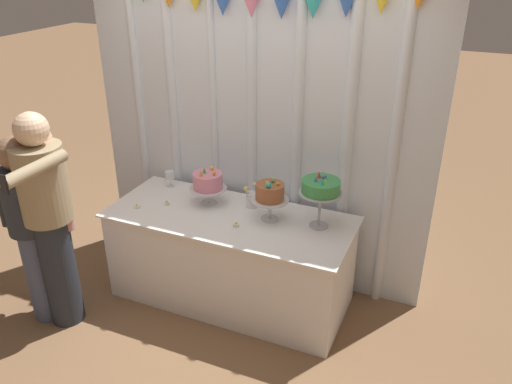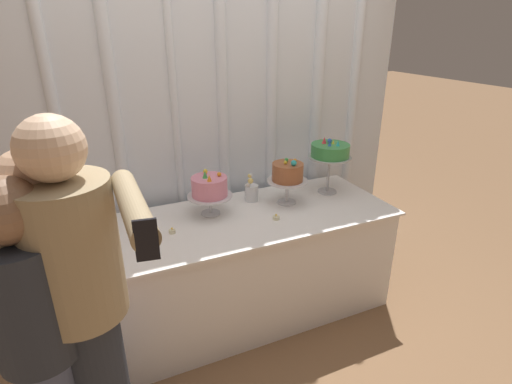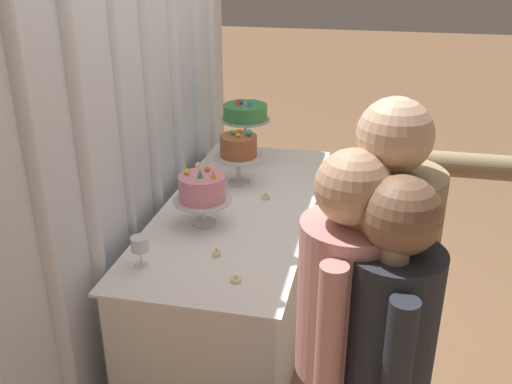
{
  "view_description": "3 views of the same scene",
  "coord_description": "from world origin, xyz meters",
  "px_view_note": "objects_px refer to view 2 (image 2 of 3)",
  "views": [
    {
      "loc": [
        1.55,
        -2.98,
        2.66
      ],
      "look_at": [
        0.19,
        0.17,
        0.97
      ],
      "focal_mm": 36.07,
      "sensor_mm": 36.0,
      "label": 1
    },
    {
      "loc": [
        -0.96,
        -2.08,
        1.93
      ],
      "look_at": [
        -0.0,
        0.03,
        0.95
      ],
      "focal_mm": 28.08,
      "sensor_mm": 36.0,
      "label": 2
    },
    {
      "loc": [
        -2.71,
        -0.58,
        2.08
      ],
      "look_at": [
        -0.02,
        0.0,
        0.86
      ],
      "focal_mm": 40.21,
      "sensor_mm": 36.0,
      "label": 3
    }
  ],
  "objects_px": {
    "cake_display_leftmost": "(210,188)",
    "wine_glass": "(137,203)",
    "cake_table": "(252,264)",
    "cake_display_rightmost": "(330,152)",
    "guest_man_pink_jacket": "(58,309)",
    "tealight_near_left": "(172,231)",
    "guest_girl_blue_dress": "(83,305)",
    "cake_display_center": "(288,174)",
    "tealight_far_left": "(145,249)",
    "tealight_near_right": "(276,218)",
    "guest_man_dark_suit": "(40,340)",
    "flower_vase": "(251,191)"
  },
  "relations": [
    {
      "from": "cake_display_leftmost",
      "to": "wine_glass",
      "type": "bearing_deg",
      "value": 161.77
    },
    {
      "from": "cake_table",
      "to": "wine_glass",
      "type": "bearing_deg",
      "value": 158.48
    },
    {
      "from": "cake_display_rightmost",
      "to": "guest_man_pink_jacket",
      "type": "height_order",
      "value": "guest_man_pink_jacket"
    },
    {
      "from": "tealight_near_left",
      "to": "guest_girl_blue_dress",
      "type": "height_order",
      "value": "guest_girl_blue_dress"
    },
    {
      "from": "guest_girl_blue_dress",
      "to": "cake_display_center",
      "type": "bearing_deg",
      "value": 31.32
    },
    {
      "from": "wine_glass",
      "to": "tealight_far_left",
      "type": "xyz_separation_m",
      "value": [
        -0.04,
        -0.44,
        -0.09
      ]
    },
    {
      "from": "cake_display_center",
      "to": "guest_man_pink_jacket",
      "type": "relative_size",
      "value": 0.22
    },
    {
      "from": "tealight_near_left",
      "to": "tealight_near_right",
      "type": "bearing_deg",
      "value": -8.28
    },
    {
      "from": "tealight_far_left",
      "to": "guest_man_dark_suit",
      "type": "distance_m",
      "value": 0.78
    },
    {
      "from": "wine_glass",
      "to": "guest_girl_blue_dress",
      "type": "relative_size",
      "value": 0.08
    },
    {
      "from": "wine_glass",
      "to": "tealight_near_right",
      "type": "relative_size",
      "value": 3.09
    },
    {
      "from": "cake_display_center",
      "to": "guest_man_dark_suit",
      "type": "xyz_separation_m",
      "value": [
        -1.52,
        -0.85,
        -0.15
      ]
    },
    {
      "from": "wine_glass",
      "to": "tealight_near_right",
      "type": "xyz_separation_m",
      "value": [
        0.81,
        -0.4,
        -0.09
      ]
    },
    {
      "from": "cake_display_leftmost",
      "to": "cake_display_rightmost",
      "type": "xyz_separation_m",
      "value": [
        0.92,
        -0.0,
        0.12
      ]
    },
    {
      "from": "cake_display_leftmost",
      "to": "guest_girl_blue_dress",
      "type": "distance_m",
      "value": 1.19
    },
    {
      "from": "wine_glass",
      "to": "tealight_far_left",
      "type": "height_order",
      "value": "wine_glass"
    },
    {
      "from": "flower_vase",
      "to": "tealight_near_left",
      "type": "xyz_separation_m",
      "value": [
        -0.63,
        -0.24,
        -0.06
      ]
    },
    {
      "from": "cake_table",
      "to": "tealight_far_left",
      "type": "height_order",
      "value": "tealight_far_left"
    },
    {
      "from": "tealight_far_left",
      "to": "guest_man_pink_jacket",
      "type": "height_order",
      "value": "guest_man_pink_jacket"
    },
    {
      "from": "cake_table",
      "to": "flower_vase",
      "type": "relative_size",
      "value": 9.96
    },
    {
      "from": "cake_display_rightmost",
      "to": "guest_man_pink_jacket",
      "type": "relative_size",
      "value": 0.27
    },
    {
      "from": "tealight_near_right",
      "to": "cake_table",
      "type": "bearing_deg",
      "value": 133.32
    },
    {
      "from": "cake_display_leftmost",
      "to": "tealight_near_left",
      "type": "relative_size",
      "value": 7.52
    },
    {
      "from": "flower_vase",
      "to": "tealight_far_left",
      "type": "height_order",
      "value": "flower_vase"
    },
    {
      "from": "cake_display_rightmost",
      "to": "tealight_far_left",
      "type": "bearing_deg",
      "value": -168.39
    },
    {
      "from": "wine_glass",
      "to": "flower_vase",
      "type": "height_order",
      "value": "flower_vase"
    },
    {
      "from": "tealight_near_left",
      "to": "tealight_near_right",
      "type": "height_order",
      "value": "same"
    },
    {
      "from": "cake_table",
      "to": "cake_display_rightmost",
      "type": "distance_m",
      "value": 0.97
    },
    {
      "from": "cake_table",
      "to": "guest_man_pink_jacket",
      "type": "height_order",
      "value": "guest_man_pink_jacket"
    },
    {
      "from": "flower_vase",
      "to": "tealight_near_left",
      "type": "relative_size",
      "value": 4.64
    },
    {
      "from": "wine_glass",
      "to": "guest_man_dark_suit",
      "type": "relative_size",
      "value": 0.09
    },
    {
      "from": "cake_display_rightmost",
      "to": "guest_man_dark_suit",
      "type": "bearing_deg",
      "value": -154.57
    },
    {
      "from": "cake_display_center",
      "to": "guest_girl_blue_dress",
      "type": "relative_size",
      "value": 0.2
    },
    {
      "from": "cake_display_leftmost",
      "to": "tealight_near_right",
      "type": "relative_size",
      "value": 6.78
    },
    {
      "from": "cake_display_center",
      "to": "guest_girl_blue_dress",
      "type": "bearing_deg",
      "value": -148.68
    },
    {
      "from": "cake_display_center",
      "to": "tealight_near_right",
      "type": "distance_m",
      "value": 0.34
    },
    {
      "from": "guest_man_dark_suit",
      "to": "tealight_far_left",
      "type": "bearing_deg",
      "value": 51.35
    },
    {
      "from": "guest_man_pink_jacket",
      "to": "guest_girl_blue_dress",
      "type": "relative_size",
      "value": 0.92
    },
    {
      "from": "cake_table",
      "to": "wine_glass",
      "type": "distance_m",
      "value": 0.89
    },
    {
      "from": "cake_display_leftmost",
      "to": "tealight_near_right",
      "type": "xyz_separation_m",
      "value": [
        0.36,
        -0.25,
        -0.18
      ]
    },
    {
      "from": "cake_table",
      "to": "cake_display_center",
      "type": "height_order",
      "value": "cake_display_center"
    },
    {
      "from": "guest_man_pink_jacket",
      "to": "guest_girl_blue_dress",
      "type": "bearing_deg",
      "value": -48.58
    },
    {
      "from": "cake_display_leftmost",
      "to": "guest_man_dark_suit",
      "type": "xyz_separation_m",
      "value": [
        -0.97,
        -0.9,
        -0.12
      ]
    },
    {
      "from": "wine_glass",
      "to": "tealight_far_left",
      "type": "distance_m",
      "value": 0.45
    },
    {
      "from": "tealight_near_right",
      "to": "guest_man_dark_suit",
      "type": "distance_m",
      "value": 1.49
    },
    {
      "from": "cake_display_leftmost",
      "to": "tealight_near_right",
      "type": "distance_m",
      "value": 0.47
    },
    {
      "from": "tealight_near_right",
      "to": "tealight_near_left",
      "type": "bearing_deg",
      "value": 171.72
    },
    {
      "from": "tealight_near_right",
      "to": "tealight_far_left",
      "type": "bearing_deg",
      "value": -177.12
    },
    {
      "from": "flower_vase",
      "to": "tealight_far_left",
      "type": "bearing_deg",
      "value": -155.04
    },
    {
      "from": "cake_display_center",
      "to": "wine_glass",
      "type": "distance_m",
      "value": 1.02
    }
  ]
}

